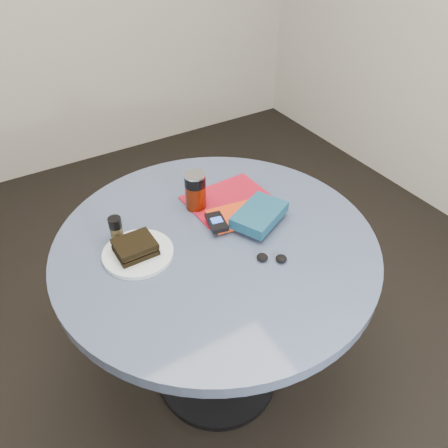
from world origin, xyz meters
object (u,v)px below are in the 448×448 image
plate (138,253)px  pepper_grinder (116,230)px  soda_can (195,191)px  sandwich (135,247)px  headphones (272,258)px  mp3_player (217,222)px  table (216,277)px  magazine (228,199)px  red_book (236,216)px  novel (259,215)px

plate → pepper_grinder: (-0.03, 0.09, 0.04)m
soda_can → sandwich: bearing=-155.9°
soda_can → pepper_grinder: bearing=-173.8°
sandwich → headphones: sandwich is taller
mp3_player → headphones: 0.22m
table → pepper_grinder: pepper_grinder is taller
magazine → headphones: (-0.05, -0.32, 0.01)m
soda_can → headphones: soda_can is taller
mp3_player → table: bearing=-124.0°
plate → sandwich: bearing=175.1°
table → pepper_grinder: size_ratio=10.98×
sandwich → red_book: 0.35m
novel → headphones: bearing=-137.9°
pepper_grinder → novel: size_ratio=0.50×
soda_can → pepper_grinder: 0.29m
table → plate: 0.29m
magazine → mp3_player: (-0.11, -0.11, 0.02)m
soda_can → plate: bearing=-155.4°
headphones → table: bearing=119.9°
soda_can → mp3_player: bearing=-89.4°
pepper_grinder → magazine: (0.40, 0.01, -0.04)m
sandwich → mp3_player: size_ratio=1.15×
red_book → novel: novel is taller
sandwich → magazine: bearing=14.5°
plate → mp3_player: (0.26, -0.02, 0.02)m
red_book → mp3_player: size_ratio=1.77×
red_book → soda_can: bearing=132.1°
table → sandwich: sandwich is taller
pepper_grinder → magazine: size_ratio=0.33×
novel → magazine: bearing=69.9°
pepper_grinder → magazine: pepper_grinder is taller
sandwich → pepper_grinder: pepper_grinder is taller
magazine → red_book: bearing=-108.8°
sandwich → novel: novel is taller
pepper_grinder → magazine: bearing=1.5°
table → red_book: size_ratio=5.65×
novel → table: bearing=152.4°
table → mp3_player: bearing=56.0°
table → mp3_player: mp3_player is taller
mp3_player → sandwich: bearing=176.5°
plate → sandwich: size_ratio=1.83×
plate → pepper_grinder: 0.10m
sandwich → soda_can: (0.26, 0.12, 0.03)m
table → headphones: headphones is taller
pepper_grinder → novel: pepper_grinder is taller
soda_can → magazine: 0.13m
soda_can → mp3_player: 0.14m
plate → soda_can: 0.29m
table → headphones: size_ratio=11.00×
plate → magazine: size_ratio=0.75×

